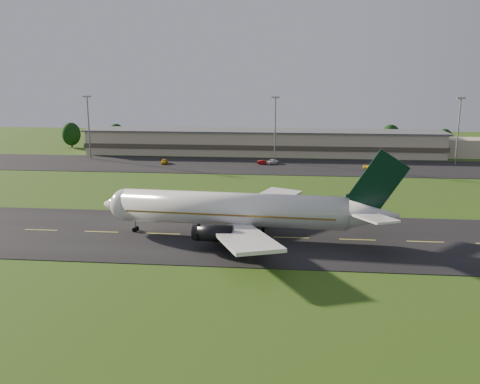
# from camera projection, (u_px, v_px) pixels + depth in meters

# --- Properties ---
(ground) EXTENTS (360.00, 360.00, 0.00)m
(ground) POSITION_uv_depth(u_px,v_px,m) (226.00, 236.00, 91.04)
(ground) COLOR #2A4812
(ground) RESTS_ON ground
(taxiway) EXTENTS (220.00, 30.00, 0.10)m
(taxiway) POSITION_uv_depth(u_px,v_px,m) (226.00, 236.00, 91.03)
(taxiway) COLOR black
(taxiway) RESTS_ON ground
(apron) EXTENTS (260.00, 30.00, 0.10)m
(apron) POSITION_uv_depth(u_px,v_px,m) (257.00, 166.00, 160.96)
(apron) COLOR black
(apron) RESTS_ON ground
(airliner) EXTENTS (51.30, 42.09, 15.57)m
(airliner) POSITION_uv_depth(u_px,v_px,m) (239.00, 210.00, 89.77)
(airliner) COLOR white
(airliner) RESTS_ON ground
(terminal) EXTENTS (145.00, 16.00, 8.40)m
(terminal) POSITION_uv_depth(u_px,v_px,m) (281.00, 143.00, 182.95)
(terminal) COLOR #BCAD90
(terminal) RESTS_ON ground
(light_mast_west) EXTENTS (2.40, 1.20, 20.35)m
(light_mast_west) POSITION_uv_depth(u_px,v_px,m) (88.00, 120.00, 171.55)
(light_mast_west) COLOR gray
(light_mast_west) RESTS_ON ground
(light_mast_centre) EXTENTS (2.40, 1.20, 20.35)m
(light_mast_centre) POSITION_uv_depth(u_px,v_px,m) (275.00, 121.00, 165.49)
(light_mast_centre) COLOR gray
(light_mast_centre) RESTS_ON ground
(light_mast_east) EXTENTS (2.40, 1.20, 20.35)m
(light_mast_east) POSITION_uv_depth(u_px,v_px,m) (459.00, 123.00, 159.93)
(light_mast_east) COLOR gray
(light_mast_east) RESTS_ON ground
(tree_line) EXTENTS (195.96, 8.54, 10.41)m
(tree_line) POSITION_uv_depth(u_px,v_px,m) (378.00, 137.00, 188.95)
(tree_line) COLOR black
(tree_line) RESTS_ON ground
(service_vehicle_a) EXTENTS (2.28, 4.49, 1.46)m
(service_vehicle_a) POSITION_uv_depth(u_px,v_px,m) (164.00, 161.00, 164.08)
(service_vehicle_a) COLOR #CCA00C
(service_vehicle_a) RESTS_ON apron
(service_vehicle_b) EXTENTS (3.98, 1.85, 1.26)m
(service_vehicle_b) POSITION_uv_depth(u_px,v_px,m) (264.00, 162.00, 162.95)
(service_vehicle_b) COLOR maroon
(service_vehicle_b) RESTS_ON apron
(service_vehicle_c) EXTENTS (4.98, 5.12, 1.36)m
(service_vehicle_c) POSITION_uv_depth(u_px,v_px,m) (271.00, 162.00, 163.72)
(service_vehicle_c) COLOR silver
(service_vehicle_c) RESTS_ON apron
(service_vehicle_d) EXTENTS (3.93, 4.05, 1.16)m
(service_vehicle_d) POSITION_uv_depth(u_px,v_px,m) (369.00, 167.00, 154.48)
(service_vehicle_d) COLOR gold
(service_vehicle_d) RESTS_ON apron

